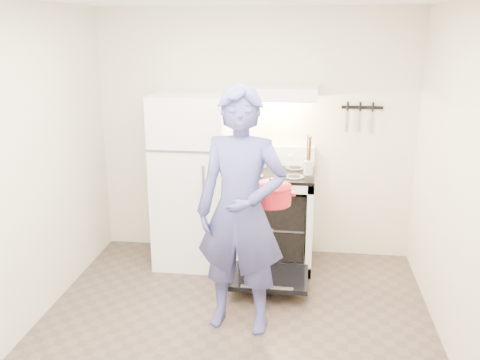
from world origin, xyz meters
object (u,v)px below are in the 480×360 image
at_px(refrigerator, 193,180).
at_px(dutch_oven, 271,195).
at_px(stove_body, 274,220).
at_px(tea_kettle, 251,154).
at_px(person, 241,212).

xyz_separation_m(refrigerator, dutch_oven, (0.84, -0.95, 0.18)).
xyz_separation_m(stove_body, tea_kettle, (-0.25, 0.14, 0.63)).
bearing_deg(dutch_oven, person, -133.66).
height_order(stove_body, person, person).
distance_m(person, dutch_oven, 0.32).
relative_size(tea_kettle, person, 0.15).
xyz_separation_m(tea_kettle, person, (0.07, -1.33, -0.13)).
height_order(stove_body, dutch_oven, dutch_oven).
distance_m(refrigerator, tea_kettle, 0.63).
relative_size(refrigerator, tea_kettle, 6.09).
relative_size(stove_body, person, 0.48).
relative_size(refrigerator, stove_body, 1.85).
distance_m(stove_body, dutch_oven, 1.13).
relative_size(refrigerator, person, 0.89).
bearing_deg(stove_body, person, -98.57).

